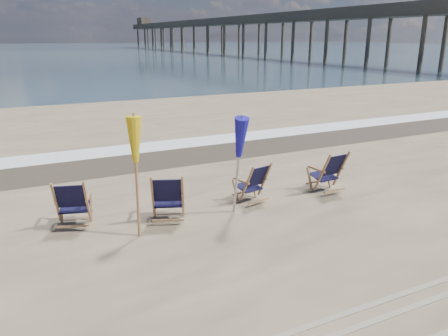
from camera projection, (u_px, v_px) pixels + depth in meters
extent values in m
plane|color=#334755|center=(19.00, 50.00, 118.04)|extent=(400.00, 400.00, 0.00)
cube|color=silver|center=(147.00, 147.00, 15.22)|extent=(200.00, 1.40, 0.01)
cube|color=#42362A|center=(161.00, 157.00, 13.93)|extent=(200.00, 2.60, 0.00)
cylinder|color=#A37449|center=(137.00, 179.00, 8.18)|extent=(0.06, 0.06, 2.31)
cone|color=gold|center=(134.00, 144.00, 7.99)|extent=(0.30, 0.30, 0.85)
cylinder|color=#A5A5AD|center=(237.00, 167.00, 9.12)|extent=(0.06, 0.06, 2.20)
cone|color=#1A169A|center=(238.00, 138.00, 8.94)|extent=(0.30, 0.30, 0.85)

